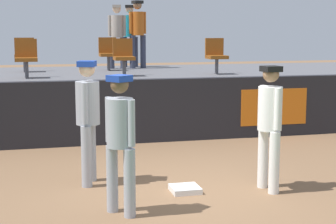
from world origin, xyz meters
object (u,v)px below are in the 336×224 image
Objects in this scene: player_runner_visitor at (88,113)px; player_coach_visitor at (120,135)px; seat_back_center at (108,52)px; spectator_hooded at (130,31)px; seat_front_left at (26,56)px; seat_back_left at (25,53)px; spectator_capped at (138,29)px; player_fielder_home at (270,119)px; first_base at (185,189)px; seat_front_center at (124,55)px; seat_front_right at (216,54)px; spectator_casual at (117,32)px.

player_runner_visitor is 1.05× the size of player_coach_visitor.
spectator_hooded is (0.77, 1.14, 0.52)m from seat_back_center.
player_coach_visitor is 2.07× the size of seat_front_left.
seat_back_center is 2.07m from seat_back_left.
player_fielder_home is at bearing 76.29° from spectator_capped.
first_base is 6.99m from seat_back_center.
seat_front_center is 0.49× the size of spectator_hooded.
seat_front_right reaches higher than player_coach_visitor.
first_base is 7.68m from spectator_casual.
seat_back_center is 1.80m from seat_front_center.
seat_front_right is 3.13m from spectator_casual.
player_fielder_home is at bearing 86.20° from player_runner_visitor.
spectator_casual is (0.18, 7.36, 2.18)m from first_base.
first_base is 1.80m from player_runner_visitor.
spectator_casual is at bearing 129.64° from seat_front_right.
seat_front_left is at bearing 59.23° from spectator_hooded.
seat_back_center is at bearing 68.70° from spectator_hooded.
spectator_capped reaches higher than seat_back_center.
player_coach_visitor is at bearing -78.72° from seat_front_left.
player_coach_visitor is at bearing 60.53° from spectator_capped.
seat_front_right is at bearing -0.00° from seat_front_left.
seat_front_right is 0.50× the size of spectator_casual.
player_runner_visitor is at bearing -78.11° from seat_front_left.
spectator_casual is at bearing 13.53° from seat_back_left.
first_base is at bearing -89.56° from seat_front_center.
seat_front_right reaches higher than player_runner_visitor.
player_coach_visitor is 1.03× the size of spectator_casual.
seat_back_center is 1.18m from spectator_capped.
seat_front_right is 4.32m from seat_front_left.
player_runner_visitor is 4.37m from seat_front_left.
seat_front_left is (-2.16, 4.98, 1.68)m from first_base.
spectator_casual reaches higher than seat_front_left.
seat_front_left is at bearing 21.82° from spectator_capped.
player_fielder_home is 8.22m from spectator_hooded.
seat_back_center is 1.47m from spectator_hooded.
player_coach_visitor is at bearing -145.44° from first_base.
player_fielder_home is 6.20m from seat_front_left.
spectator_casual is at bearing -177.72° from player_fielder_home.
player_runner_visitor is 1.09× the size of spectator_casual.
seat_back_left is 3.11m from spectator_hooded.
seat_back_center is 2.92m from seat_front_right.
spectator_hooded is (0.67, 2.94, 0.52)m from seat_front_center.
seat_front_right and seat_back_left have the same top height.
seat_back_center reaches higher than player_fielder_home.
player_coach_visitor is 2.07× the size of seat_front_right.
spectator_hooded reaches higher than player_runner_visitor.
seat_back_center is at bearing 68.58° from spectator_casual.
seat_back_center is 0.50× the size of spectator_casual.
spectator_hooded is (2.84, 1.14, 0.52)m from seat_back_left.
player_coach_visitor is 7.57m from seat_back_center.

